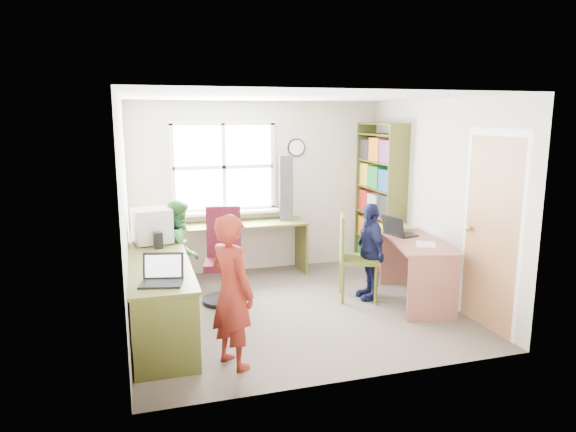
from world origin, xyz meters
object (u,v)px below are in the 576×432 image
Objects in this scene: bookshelf at (380,201)px; cd_tower at (286,188)px; right_desk at (417,257)px; potted_plant at (214,215)px; laptop_right at (398,231)px; l_desk at (180,290)px; swivel_chair at (224,261)px; wooden_chair at (352,254)px; crt_monitor at (152,226)px; person_green at (180,251)px; person_red at (232,291)px; laptop_left at (162,276)px; person_navy at (370,251)px.

bookshelf reaches higher than cd_tower.
potted_plant is (-2.17, 1.58, 0.35)m from right_desk.
potted_plant reaches higher than laptop_right.
l_desk is at bearing 84.00° from laptop_right.
bookshelf reaches higher than potted_plant.
swivel_chair is 1.55m from wooden_chair.
person_green reaches higher than crt_monitor.
swivel_chair is 1.70m from person_red.
bookshelf is 2.36m from potted_plant.
potted_plant is at bearing 70.15° from l_desk.
person_navy reaches higher than laptop_left.
cd_tower is 0.77× the size of person_navy.
potted_plant is 2.57m from person_red.
l_desk is 1.00m from person_green.
person_green reaches higher than laptop_left.
cd_tower reaches higher than l_desk.
cd_tower is (-1.15, 1.60, 0.66)m from right_desk.
l_desk is at bearing -163.85° from right_desk.
wooden_chair is at bearing -21.52° from crt_monitor.
crt_monitor reaches higher than wooden_chair.
right_desk is 0.67× the size of bookshelf.
l_desk is at bearing -77.13° from person_navy.
potted_plant is at bearing -166.59° from cd_tower.
swivel_chair reaches higher than potted_plant.
swivel_chair is at bearing -14.67° from crt_monitor.
bookshelf is at bearing 69.95° from wooden_chair.
bookshelf is 1.36m from cd_tower.
potted_plant is 0.24× the size of person_navy.
l_desk is 6.89× the size of laptop_right.
person_red is at bearing -123.39° from wooden_chair.
swivel_chair is 2.70× the size of laptop_left.
l_desk is at bearing -109.85° from potted_plant.
person_navy is (1.71, -0.44, 0.10)m from swivel_chair.
swivel_chair is 0.96× the size of person_navy.
right_desk is at bearing -36.01° from potted_plant.
bookshelf is at bearing 1.10° from cd_tower.
cd_tower is (1.83, 2.33, 0.40)m from laptop_left.
bookshelf reaches higher than swivel_chair.
swivel_chair is at bearing 64.41° from laptop_right.
laptop_right is at bearing -88.16° from person_red.
right_desk is at bearing -95.13° from person_red.
crt_monitor is at bearing 120.80° from person_green.
bookshelf reaches higher than crt_monitor.
cd_tower is at bearing -53.14° from person_red.
laptop_right is at bearing 122.06° from right_desk.
person_red is (-0.20, -1.67, 0.21)m from swivel_chair.
person_green is at bearing -170.36° from bookshelf.
crt_monitor is 2.59m from person_navy.
person_red reaches higher than laptop_right.
l_desk is 10.50× the size of potted_plant.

